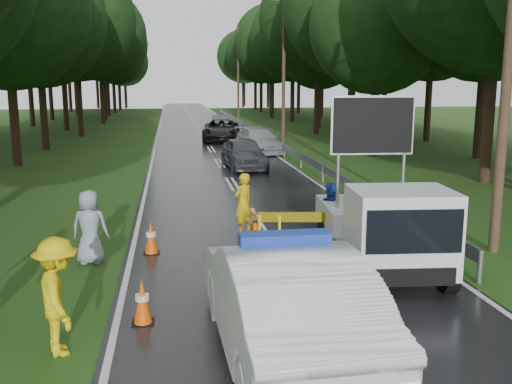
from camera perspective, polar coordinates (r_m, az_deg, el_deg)
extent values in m
plane|color=#1D4012|center=(11.15, 4.35, -10.06)|extent=(160.00, 160.00, 0.00)
cube|color=black|center=(40.41, -5.12, 5.24)|extent=(7.00, 140.00, 0.02)
cylinder|color=gray|center=(12.36, 21.48, -6.97)|extent=(0.12, 0.12, 0.70)
cube|color=gray|center=(40.74, 0.10, 6.09)|extent=(0.05, 60.00, 0.30)
cylinder|color=#432D1F|center=(14.34, 24.11, 14.06)|extent=(0.24, 0.24, 10.00)
cylinder|color=#432D1F|center=(38.90, 2.79, 12.41)|extent=(0.24, 0.24, 10.00)
cube|color=#432D1F|center=(39.23, 2.85, 18.55)|extent=(1.40, 0.08, 0.08)
cylinder|color=#432D1F|center=(64.59, -1.80, 11.82)|extent=(0.24, 0.24, 10.00)
cube|color=#432D1F|center=(64.80, -1.82, 15.54)|extent=(1.40, 0.08, 0.08)
imported|color=silver|center=(8.42, 2.81, -10.87)|extent=(2.03, 5.30, 1.72)
cube|color=#1938A5|center=(8.12, 2.88, -4.64)|extent=(1.31, 0.41, 0.17)
cube|color=gray|center=(13.04, 11.81, -4.73)|extent=(2.22, 4.12, 0.24)
cube|color=white|center=(13.83, 10.83, -2.17)|extent=(2.17, 2.43, 0.52)
cube|color=white|center=(11.29, 14.25, -3.79)|extent=(2.01, 1.67, 1.61)
cube|color=black|center=(10.53, 15.59, -3.85)|extent=(1.75, 0.18, 0.81)
cube|color=black|center=(13.15, 11.58, 6.55)|extent=(1.80, 0.26, 1.23)
cylinder|color=black|center=(11.10, 9.89, -8.11)|extent=(0.33, 0.82, 0.80)
cylinder|color=black|center=(11.65, 18.61, -7.61)|extent=(0.33, 0.82, 0.80)
cylinder|color=black|center=(13.93, 6.97, -4.08)|extent=(0.33, 0.82, 0.80)
cylinder|color=black|center=(14.38, 14.06, -3.87)|extent=(0.33, 0.82, 0.80)
cube|color=#EEF40D|center=(13.44, 0.37, -4.26)|extent=(0.06, 0.06, 0.93)
cube|color=#EEF40D|center=(13.45, 2.37, -4.26)|extent=(0.06, 0.06, 0.93)
cube|color=#EEF40D|center=(13.59, 8.29, -4.21)|extent=(0.06, 0.06, 0.93)
cube|color=#EEF40D|center=(13.66, 10.23, -4.18)|extent=(0.06, 0.06, 0.93)
cube|color=#F2CC00|center=(13.40, 5.38, -2.50)|extent=(2.41, 0.39, 0.23)
imported|color=#DDBF0C|center=(15.21, -1.28, -1.13)|extent=(0.71, 0.67, 1.62)
imported|color=navy|center=(14.06, 7.66, -2.30)|extent=(0.78, 0.61, 1.59)
imported|color=yellow|center=(9.01, -19.20, -9.81)|extent=(1.00, 1.31, 1.78)
imported|color=#8798A2|center=(13.16, -16.28, -3.40)|extent=(0.89, 0.66, 1.66)
imported|color=#393C40|center=(26.65, -1.24, 3.91)|extent=(2.01, 4.40, 1.46)
imported|color=#989B9F|center=(32.78, 0.26, 5.17)|extent=(2.59, 5.03, 1.39)
imported|color=black|center=(39.28, -3.47, 6.18)|extent=(3.02, 5.60, 1.49)
imported|color=#3F4147|center=(47.52, -3.56, 6.88)|extent=(1.81, 4.09, 1.31)
cube|color=black|center=(9.98, -11.22, -12.73)|extent=(0.37, 0.37, 0.03)
cone|color=#F25307|center=(9.84, -11.30, -10.65)|extent=(0.31, 0.31, 0.77)
cube|color=black|center=(11.97, -1.52, -8.45)|extent=(0.36, 0.36, 0.03)
cone|color=#F25307|center=(11.86, -1.53, -6.75)|extent=(0.29, 0.29, 0.74)
cube|color=black|center=(15.35, -0.12, -4.08)|extent=(0.33, 0.33, 0.03)
cone|color=#F25307|center=(15.26, -0.12, -2.83)|extent=(0.27, 0.27, 0.68)
cube|color=black|center=(13.74, -10.40, -6.05)|extent=(0.38, 0.38, 0.03)
cone|color=#F25307|center=(13.63, -10.46, -4.46)|extent=(0.31, 0.31, 0.78)
cube|color=black|center=(15.89, 13.46, -3.85)|extent=(0.39, 0.39, 0.03)
cone|color=#F25307|center=(15.80, 13.53, -2.42)|extent=(0.32, 0.32, 0.80)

